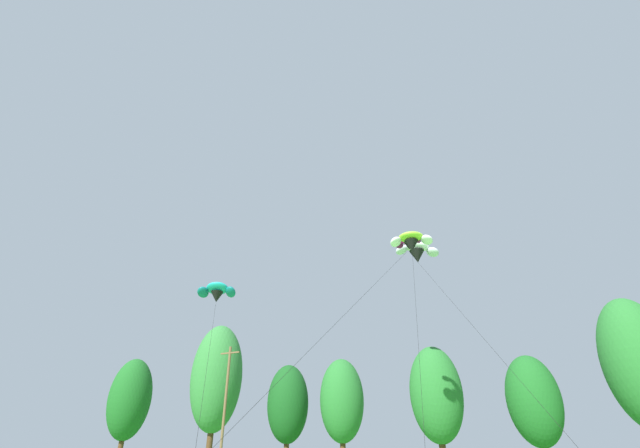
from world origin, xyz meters
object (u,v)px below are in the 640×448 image
(utility_pole, at_px, (225,403))
(parafoil_kite_far_white, at_px, (417,252))
(parafoil_kite_high_teal, at_px, (217,292))
(parafoil_kite_mid_lime_white, at_px, (411,241))
(parafoil_kite_low_magenta, at_px, (408,243))

(utility_pole, distance_m, parafoil_kite_far_white, 22.75)
(parafoil_kite_high_teal, height_order, parafoil_kite_mid_lime_white, parafoil_kite_mid_lime_white)
(parafoil_kite_far_white, bearing_deg, parafoil_kite_high_teal, -150.01)
(parafoil_kite_mid_lime_white, height_order, parafoil_kite_far_white, parafoil_kite_far_white)
(parafoil_kite_low_magenta, bearing_deg, parafoil_kite_high_teal, -164.99)
(utility_pole, relative_size, parafoil_kite_mid_lime_white, 0.72)
(parafoil_kite_high_teal, distance_m, parafoil_kite_low_magenta, 15.35)
(parafoil_kite_far_white, bearing_deg, parafoil_kite_mid_lime_white, -81.96)
(parafoil_kite_mid_lime_white, xyz_separation_m, parafoil_kite_far_white, (-0.70, 4.93, 1.25))
(parafoil_kite_mid_lime_white, distance_m, parafoil_kite_low_magenta, 0.76)
(parafoil_kite_high_teal, height_order, parafoil_kite_low_magenta, parafoil_kite_low_magenta)
(utility_pole, height_order, parafoil_kite_high_teal, parafoil_kite_high_teal)
(parafoil_kite_high_teal, distance_m, parafoil_kite_far_white, 16.93)
(utility_pole, bearing_deg, parafoil_kite_mid_lime_white, -17.03)
(parafoil_kite_mid_lime_white, relative_size, parafoil_kite_low_magenta, 0.82)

